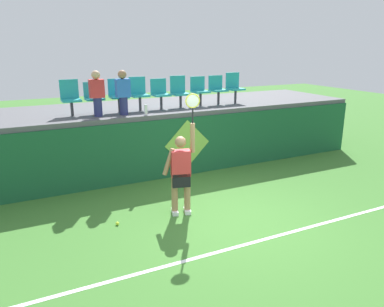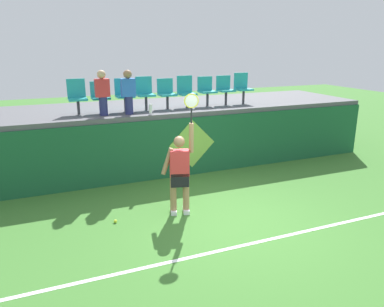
# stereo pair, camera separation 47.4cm
# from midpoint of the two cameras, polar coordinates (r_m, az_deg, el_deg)

# --- Properties ---
(ground_plane) EXTENTS (40.00, 40.00, 0.00)m
(ground_plane) POSITION_cam_midpoint_polar(r_m,az_deg,el_deg) (7.47, 7.68, -10.28)
(ground_plane) COLOR #3D752D
(court_back_wall) EXTENTS (11.95, 0.20, 1.54)m
(court_back_wall) POSITION_cam_midpoint_polar(r_m,az_deg,el_deg) (9.66, -0.78, 0.96)
(court_back_wall) COLOR #195633
(court_back_wall) RESTS_ON ground_plane
(spectator_platform) EXTENTS (11.95, 2.92, 0.12)m
(spectator_platform) POSITION_cam_midpoint_polar(r_m,az_deg,el_deg) (10.77, -3.59, 7.06)
(spectator_platform) COLOR #56565B
(spectator_platform) RESTS_ON court_back_wall
(court_baseline_stripe) EXTENTS (10.76, 0.08, 0.01)m
(court_baseline_stripe) POSITION_cam_midpoint_polar(r_m,az_deg,el_deg) (6.81, 11.53, -13.27)
(court_baseline_stripe) COLOR white
(court_baseline_stripe) RESTS_ON ground_plane
(tennis_player) EXTENTS (0.74, 0.35, 2.44)m
(tennis_player) POSITION_cam_midpoint_polar(r_m,az_deg,el_deg) (7.41, -0.05, -2.70)
(tennis_player) COLOR white
(tennis_player) RESTS_ON ground_plane
(tennis_ball) EXTENTS (0.07, 0.07, 0.07)m
(tennis_ball) POSITION_cam_midpoint_polar(r_m,az_deg,el_deg) (7.45, -9.84, -10.20)
(tennis_ball) COLOR #D1E533
(tennis_ball) RESTS_ON ground_plane
(water_bottle) EXTENTS (0.08, 0.08, 0.27)m
(water_bottle) POSITION_cam_midpoint_polar(r_m,az_deg,el_deg) (9.26, -4.90, 6.73)
(water_bottle) COLOR white
(water_bottle) RESTS_ON spectator_platform
(stadium_chair_0) EXTENTS (0.44, 0.42, 0.86)m
(stadium_chair_0) POSITION_cam_midpoint_polar(r_m,az_deg,el_deg) (9.63, -15.81, 8.56)
(stadium_chair_0) COLOR #38383D
(stadium_chair_0) RESTS_ON spectator_platform
(stadium_chair_1) EXTENTS (0.44, 0.42, 0.78)m
(stadium_chair_1) POSITION_cam_midpoint_polar(r_m,az_deg,el_deg) (9.70, -12.50, 8.68)
(stadium_chair_1) COLOR #38383D
(stadium_chair_1) RESTS_ON spectator_platform
(stadium_chair_2) EXTENTS (0.44, 0.42, 0.84)m
(stadium_chair_2) POSITION_cam_midpoint_polar(r_m,az_deg,el_deg) (9.83, -8.95, 9.11)
(stadium_chair_2) COLOR #38383D
(stadium_chair_2) RESTS_ON spectator_platform
(stadium_chair_3) EXTENTS (0.44, 0.42, 0.86)m
(stadium_chair_3) POSITION_cam_midpoint_polar(r_m,az_deg,el_deg) (9.97, -5.84, 9.39)
(stadium_chair_3) COLOR #38383D
(stadium_chair_3) RESTS_ON spectator_platform
(stadium_chair_4) EXTENTS (0.44, 0.42, 0.79)m
(stadium_chair_4) POSITION_cam_midpoint_polar(r_m,az_deg,el_deg) (10.15, -2.59, 9.38)
(stadium_chair_4) COLOR #38383D
(stadium_chair_4) RESTS_ON spectator_platform
(stadium_chair_5) EXTENTS (0.44, 0.42, 0.85)m
(stadium_chair_5) POSITION_cam_midpoint_polar(r_m,az_deg,el_deg) (10.37, 0.41, 9.63)
(stadium_chair_5) COLOR #38383D
(stadium_chair_5) RESTS_ON spectator_platform
(stadium_chair_6) EXTENTS (0.44, 0.42, 0.81)m
(stadium_chair_6) POSITION_cam_midpoint_polar(r_m,az_deg,el_deg) (10.61, 3.53, 9.76)
(stadium_chair_6) COLOR #38383D
(stadium_chair_6) RESTS_ON spectator_platform
(stadium_chair_7) EXTENTS (0.44, 0.42, 0.82)m
(stadium_chair_7) POSITION_cam_midpoint_polar(r_m,az_deg,el_deg) (10.88, 6.33, 9.89)
(stadium_chair_7) COLOR #38383D
(stadium_chair_7) RESTS_ON spectator_platform
(stadium_chair_8) EXTENTS (0.44, 0.42, 0.88)m
(stadium_chair_8) POSITION_cam_midpoint_polar(r_m,az_deg,el_deg) (11.17, 8.95, 10.09)
(stadium_chair_8) COLOR #38383D
(stadium_chair_8) RESTS_ON spectator_platform
(spectator_0) EXTENTS (0.34, 0.21, 1.09)m
(spectator_0) POSITION_cam_midpoint_polar(r_m,az_deg,el_deg) (9.30, -12.11, 9.21)
(spectator_0) COLOR navy
(spectator_0) RESTS_ON spectator_platform
(spectator_1) EXTENTS (0.34, 0.21, 1.08)m
(spectator_1) POSITION_cam_midpoint_polar(r_m,az_deg,el_deg) (9.36, -8.28, 9.43)
(spectator_1) COLOR navy
(spectator_1) RESTS_ON spectator_platform
(wall_signage_mount) EXTENTS (1.27, 0.01, 1.48)m
(wall_signage_mount) POSITION_cam_midpoint_polar(r_m,az_deg,el_deg) (9.93, 1.39, -3.25)
(wall_signage_mount) COLOR #195633
(wall_signage_mount) RESTS_ON ground_plane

